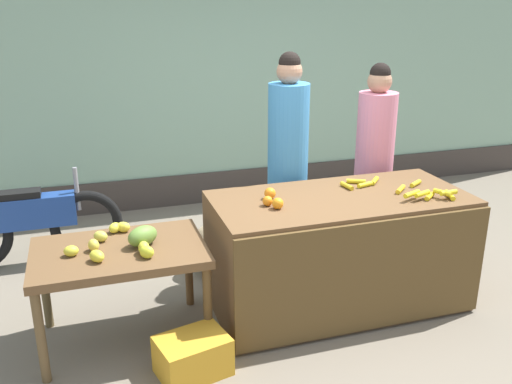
# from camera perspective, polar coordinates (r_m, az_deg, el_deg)

# --- Properties ---
(ground_plane) EXTENTS (24.00, 24.00, 0.00)m
(ground_plane) POSITION_cam_1_polar(r_m,az_deg,el_deg) (4.47, 4.36, -11.76)
(ground_plane) COLOR #756B5B
(market_wall_back) EXTENTS (9.29, 0.23, 3.14)m
(market_wall_back) POSITION_cam_1_polar(r_m,az_deg,el_deg) (6.44, -4.42, 12.41)
(market_wall_back) COLOR #8CB299
(market_wall_back) RESTS_ON ground
(fruit_stall_counter) EXTENTS (1.92, 0.92, 0.90)m
(fruit_stall_counter) POSITION_cam_1_polar(r_m,az_deg,el_deg) (4.36, 8.47, -6.05)
(fruit_stall_counter) COLOR brown
(fruit_stall_counter) RESTS_ON ground
(side_table_wooden) EXTENTS (1.15, 0.76, 0.70)m
(side_table_wooden) POSITION_cam_1_polar(r_m,az_deg,el_deg) (3.92, -13.75, -6.74)
(side_table_wooden) COLOR brown
(side_table_wooden) RESTS_ON ground
(banana_bunch_pile) EXTENTS (0.70, 0.64, 0.07)m
(banana_bunch_pile) POSITION_cam_1_polar(r_m,az_deg,el_deg) (4.38, 14.88, 0.30)
(banana_bunch_pile) COLOR yellow
(banana_bunch_pile) RESTS_ON fruit_stall_counter
(orange_pile) EXTENTS (0.14, 0.29, 0.09)m
(orange_pile) POSITION_cam_1_polar(r_m,az_deg,el_deg) (3.99, 1.64, -0.68)
(orange_pile) COLOR orange
(orange_pile) RESTS_ON fruit_stall_counter
(mango_papaya_pile) EXTENTS (0.65, 0.61, 0.14)m
(mango_papaya_pile) POSITION_cam_1_polar(r_m,az_deg,el_deg) (3.87, -13.09, -4.76)
(mango_papaya_pile) COLOR yellow
(mango_papaya_pile) RESTS_ON side_table_wooden
(vendor_woman_blue_shirt) EXTENTS (0.34, 0.34, 1.90)m
(vendor_woman_blue_shirt) POSITION_cam_1_polar(r_m,az_deg,el_deg) (4.73, 3.26, 2.77)
(vendor_woman_blue_shirt) COLOR #33333D
(vendor_woman_blue_shirt) RESTS_ON ground
(vendor_woman_pink_shirt) EXTENTS (0.34, 0.34, 1.78)m
(vendor_woman_pink_shirt) POSITION_cam_1_polar(r_m,az_deg,el_deg) (5.11, 11.95, 2.92)
(vendor_woman_pink_shirt) COLOR #33333D
(vendor_woman_pink_shirt) RESTS_ON ground
(parked_motorcycle) EXTENTS (1.60, 0.18, 0.88)m
(parked_motorcycle) POSITION_cam_1_polar(r_m,az_deg,el_deg) (5.37, -22.10, -2.92)
(parked_motorcycle) COLOR black
(parked_motorcycle) RESTS_ON ground
(produce_crate) EXTENTS (0.50, 0.41, 0.26)m
(produce_crate) POSITION_cam_1_polar(r_m,az_deg,el_deg) (3.74, -6.48, -16.30)
(produce_crate) COLOR gold
(produce_crate) RESTS_ON ground
(produce_sack) EXTENTS (0.40, 0.35, 0.46)m
(produce_sack) POSITION_cam_1_polar(r_m,az_deg,el_deg) (4.90, -4.48, -5.75)
(produce_sack) COLOR tan
(produce_sack) RESTS_ON ground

